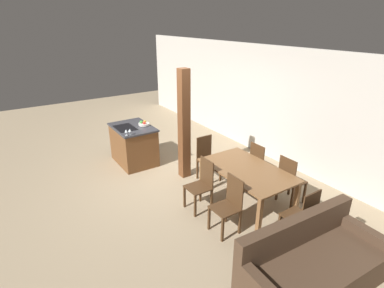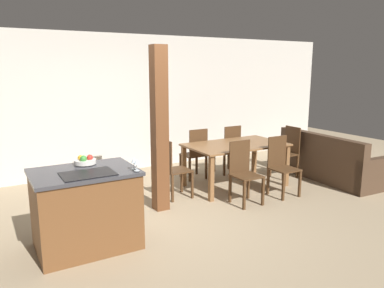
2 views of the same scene
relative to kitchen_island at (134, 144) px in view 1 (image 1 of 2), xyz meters
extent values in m
plane|color=#9E896B|center=(1.12, 0.35, -0.46)|extent=(16.00, 16.00, 0.00)
cube|color=beige|center=(1.12, 3.00, 0.89)|extent=(11.20, 0.08, 2.70)
cube|color=brown|center=(0.00, 0.00, -0.02)|extent=(1.11, 0.80, 0.88)
cube|color=#38383D|center=(0.00, 0.00, 0.44)|extent=(1.15, 0.84, 0.04)
cube|color=black|center=(0.00, -0.18, 0.46)|extent=(0.56, 0.40, 0.01)
cylinder|color=silver|center=(0.08, 0.26, 0.49)|extent=(0.26, 0.26, 0.05)
sphere|color=red|center=(0.14, 0.24, 0.54)|extent=(0.07, 0.07, 0.07)
sphere|color=gold|center=(0.04, 0.30, 0.54)|extent=(0.06, 0.06, 0.06)
sphere|color=#3D8E38|center=(0.05, 0.21, 0.54)|extent=(0.08, 0.08, 0.08)
cylinder|color=silver|center=(0.50, -0.34, 0.47)|extent=(0.06, 0.06, 0.00)
cylinder|color=silver|center=(0.50, -0.34, 0.51)|extent=(0.01, 0.01, 0.07)
cone|color=silver|center=(0.50, -0.34, 0.57)|extent=(0.07, 0.07, 0.06)
cylinder|color=silver|center=(0.50, -0.26, 0.47)|extent=(0.06, 0.06, 0.00)
cylinder|color=silver|center=(0.50, -0.26, 0.51)|extent=(0.01, 0.01, 0.07)
cone|color=silver|center=(0.50, -0.26, 0.57)|extent=(0.07, 0.07, 0.06)
cube|color=brown|center=(2.85, 0.99, 0.28)|extent=(1.70, 1.01, 0.03)
cube|color=brown|center=(2.07, 0.55, -0.10)|extent=(0.07, 0.07, 0.73)
cube|color=brown|center=(3.64, 0.55, -0.10)|extent=(0.07, 0.07, 0.73)
cube|color=brown|center=(2.07, 1.44, -0.10)|extent=(0.07, 0.07, 0.73)
cube|color=brown|center=(3.64, 1.44, -0.10)|extent=(0.07, 0.07, 0.73)
cube|color=#472D19|center=(2.47, 0.19, -0.02)|extent=(0.40, 0.40, 0.02)
cube|color=#472D19|center=(2.47, 0.38, 0.24)|extent=(0.38, 0.02, 0.50)
cube|color=#472D19|center=(2.29, 0.01, -0.24)|extent=(0.04, 0.04, 0.44)
cube|color=#472D19|center=(2.65, 0.01, -0.24)|extent=(0.04, 0.04, 0.44)
cube|color=#472D19|center=(2.29, 0.36, -0.24)|extent=(0.04, 0.04, 0.44)
cube|color=#472D19|center=(2.65, 0.36, -0.24)|extent=(0.04, 0.04, 0.44)
cube|color=#472D19|center=(3.24, 0.19, -0.02)|extent=(0.40, 0.40, 0.02)
cube|color=#472D19|center=(3.24, 0.38, 0.24)|extent=(0.38, 0.02, 0.50)
cube|color=#472D19|center=(3.06, 0.01, -0.24)|extent=(0.04, 0.04, 0.44)
cube|color=#472D19|center=(3.41, 0.01, -0.24)|extent=(0.04, 0.04, 0.44)
cube|color=#472D19|center=(3.06, 0.36, -0.24)|extent=(0.04, 0.04, 0.44)
cube|color=#472D19|center=(3.41, 0.36, -0.24)|extent=(0.04, 0.04, 0.44)
cube|color=#472D19|center=(2.47, 1.80, -0.02)|extent=(0.40, 0.40, 0.02)
cube|color=#472D19|center=(2.47, 1.61, 0.24)|extent=(0.38, 0.02, 0.50)
cube|color=#472D19|center=(2.65, 1.98, -0.24)|extent=(0.04, 0.04, 0.44)
cube|color=#472D19|center=(2.29, 1.98, -0.24)|extent=(0.04, 0.04, 0.44)
cube|color=#472D19|center=(2.65, 1.62, -0.24)|extent=(0.04, 0.04, 0.44)
cube|color=#472D19|center=(2.29, 1.62, -0.24)|extent=(0.04, 0.04, 0.44)
cube|color=#472D19|center=(3.24, 1.80, -0.02)|extent=(0.40, 0.40, 0.02)
cube|color=#472D19|center=(3.24, 1.61, 0.24)|extent=(0.38, 0.02, 0.50)
cube|color=#472D19|center=(3.41, 1.98, -0.24)|extent=(0.04, 0.04, 0.44)
cube|color=#472D19|center=(3.06, 1.98, -0.24)|extent=(0.04, 0.04, 0.44)
cube|color=#472D19|center=(3.41, 1.62, -0.24)|extent=(0.04, 0.04, 0.44)
cube|color=#472D19|center=(3.06, 1.62, -0.24)|extent=(0.04, 0.04, 0.44)
cube|color=#472D19|center=(1.70, 0.99, -0.02)|extent=(0.40, 0.40, 0.02)
cube|color=#472D19|center=(1.51, 0.99, 0.24)|extent=(0.02, 0.38, 0.50)
cube|color=#472D19|center=(1.88, 0.82, -0.24)|extent=(0.04, 0.04, 0.44)
cube|color=#472D19|center=(1.88, 1.17, -0.24)|extent=(0.04, 0.04, 0.44)
cube|color=#472D19|center=(1.52, 0.82, -0.24)|extent=(0.04, 0.04, 0.44)
cube|color=#472D19|center=(1.52, 1.17, -0.24)|extent=(0.04, 0.04, 0.44)
cube|color=#472D19|center=(4.00, 0.99, -0.02)|extent=(0.40, 0.40, 0.02)
cube|color=#472D19|center=(4.19, 0.99, 0.24)|extent=(0.02, 0.38, 0.50)
cube|color=#472D19|center=(3.83, 1.17, -0.24)|extent=(0.04, 0.04, 0.44)
cube|color=#472D19|center=(3.83, 0.82, -0.24)|extent=(0.04, 0.04, 0.44)
cube|color=#472D19|center=(4.18, 1.17, -0.24)|extent=(0.04, 0.04, 0.44)
cube|color=#472D19|center=(4.18, 0.82, -0.24)|extent=(0.04, 0.04, 0.44)
cube|color=#473323|center=(4.73, 0.46, -0.24)|extent=(0.99, 2.04, 0.45)
cube|color=#473323|center=(4.38, 0.48, 0.20)|extent=(0.27, 2.00, 0.42)
cube|color=#473323|center=(4.79, 1.39, -0.17)|extent=(0.88, 0.19, 0.59)
cube|color=brown|center=(1.25, 0.66, 0.72)|extent=(0.20, 0.20, 2.36)
camera|label=1|loc=(6.31, -2.45, 2.77)|focal=28.00mm
camera|label=2|loc=(-0.97, -4.12, 1.58)|focal=35.00mm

